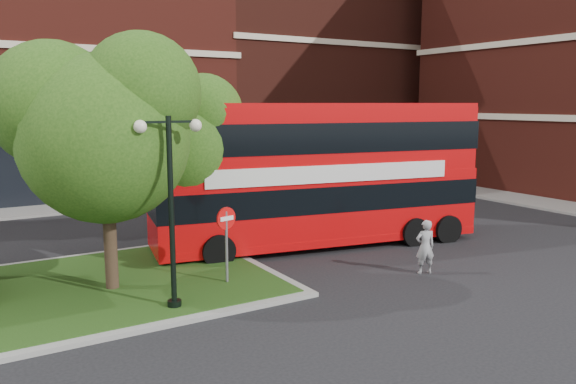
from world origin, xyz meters
TOP-DOWN VIEW (x-y plane):
  - ground at (0.00, 0.00)m, footprint 120.00×120.00m
  - pavement_far at (0.00, 16.50)m, footprint 44.00×3.00m
  - terrace_far_right at (14.00, 24.00)m, footprint 18.00×12.00m
  - traffic_island at (-8.00, 3.00)m, footprint 12.60×7.60m
  - tree_island_west at (-6.60, 2.58)m, footprint 5.40×4.71m
  - tree_island_east at (-3.58, 5.06)m, footprint 4.46×3.90m
  - lamp_island at (-5.50, 0.20)m, footprint 1.72×0.36m
  - lamp_far_left at (2.00, 14.50)m, footprint 1.72×0.36m
  - lamp_far_right at (10.00, 14.50)m, footprint 1.72×0.36m
  - bus at (1.48, 4.00)m, footprint 12.47×4.87m
  - woman at (2.35, -0.72)m, footprint 0.72×0.59m
  - car_silver at (-1.63, 14.50)m, footprint 4.48×2.06m
  - car_white at (9.89, 16.00)m, footprint 3.82×1.72m
  - no_entry_sign at (-3.50, 1.31)m, footprint 0.65×0.20m

SIDE VIEW (x-z plane):
  - ground at x=0.00m, z-range 0.00..0.00m
  - pavement_far at x=0.00m, z-range 0.00..0.12m
  - traffic_island at x=-8.00m, z-range -0.01..0.14m
  - car_white at x=9.89m, z-range 0.00..1.22m
  - car_silver at x=-1.63m, z-range 0.00..1.49m
  - woman at x=2.35m, z-range 0.00..1.72m
  - no_entry_sign at x=-3.50m, z-range 0.50..2.86m
  - lamp_island at x=-5.50m, z-range 0.33..5.33m
  - lamp_far_left at x=2.00m, z-range 0.33..5.33m
  - lamp_far_right at x=10.00m, z-range 0.33..5.33m
  - bus at x=1.48m, z-range 0.73..5.37m
  - tree_island_east at x=-3.58m, z-range 1.10..7.39m
  - tree_island_west at x=-6.60m, z-range 1.19..8.40m
  - terrace_far_right at x=14.00m, z-range 0.00..16.00m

